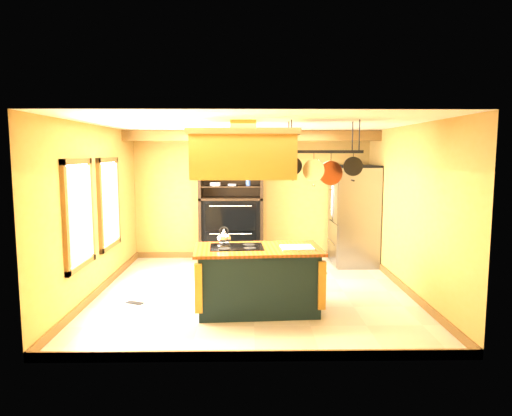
{
  "coord_description": "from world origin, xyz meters",
  "views": [
    {
      "loc": [
        -0.06,
        -7.22,
        2.26
      ],
      "look_at": [
        0.05,
        0.3,
        1.35
      ],
      "focal_mm": 32.0,
      "sensor_mm": 36.0,
      "label": 1
    }
  ],
  "objects_px": {
    "hutch": "(231,218)",
    "range_hood": "(243,153)",
    "refrigerator": "(353,217)",
    "kitchen_island": "(258,279)",
    "pot_rack": "(323,158)"
  },
  "relations": [
    {
      "from": "kitchen_island",
      "to": "range_hood",
      "type": "xyz_separation_m",
      "value": [
        -0.2,
        -0.0,
        1.79
      ]
    },
    {
      "from": "hutch",
      "to": "pot_rack",
      "type": "bearing_deg",
      "value": -65.75
    },
    {
      "from": "pot_rack",
      "to": "range_hood",
      "type": "bearing_deg",
      "value": -179.85
    },
    {
      "from": "refrigerator",
      "to": "range_hood",
      "type": "bearing_deg",
      "value": -128.45
    },
    {
      "from": "range_hood",
      "to": "hutch",
      "type": "xyz_separation_m",
      "value": [
        -0.3,
        3.11,
        -1.36
      ]
    },
    {
      "from": "range_hood",
      "to": "refrigerator",
      "type": "relative_size",
      "value": 0.76
    },
    {
      "from": "pot_rack",
      "to": "refrigerator",
      "type": "relative_size",
      "value": 0.54
    },
    {
      "from": "range_hood",
      "to": "refrigerator",
      "type": "distance_m",
      "value": 3.76
    },
    {
      "from": "range_hood",
      "to": "hutch",
      "type": "relative_size",
      "value": 0.64
    },
    {
      "from": "refrigerator",
      "to": "hutch",
      "type": "distance_m",
      "value": 2.52
    },
    {
      "from": "range_hood",
      "to": "hutch",
      "type": "distance_m",
      "value": 3.41
    },
    {
      "from": "hutch",
      "to": "range_hood",
      "type": "bearing_deg",
      "value": -84.54
    },
    {
      "from": "kitchen_island",
      "to": "pot_rack",
      "type": "height_order",
      "value": "pot_rack"
    },
    {
      "from": "range_hood",
      "to": "pot_rack",
      "type": "relative_size",
      "value": 1.4
    },
    {
      "from": "kitchen_island",
      "to": "hutch",
      "type": "bearing_deg",
      "value": 95.25
    }
  ]
}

